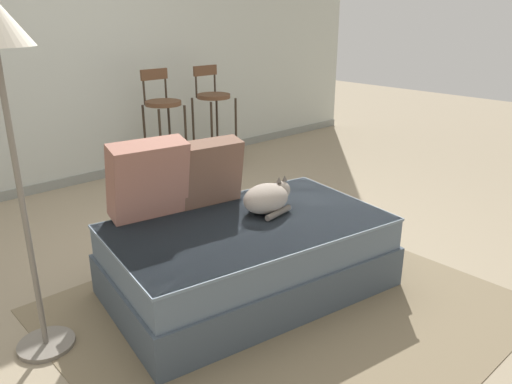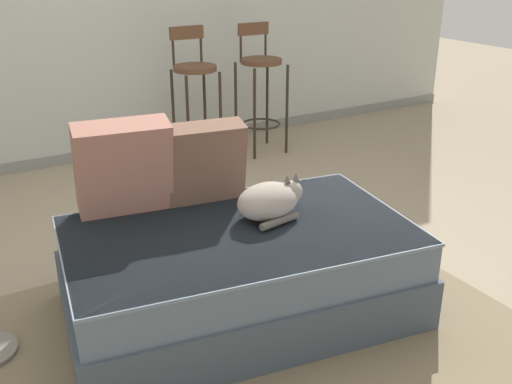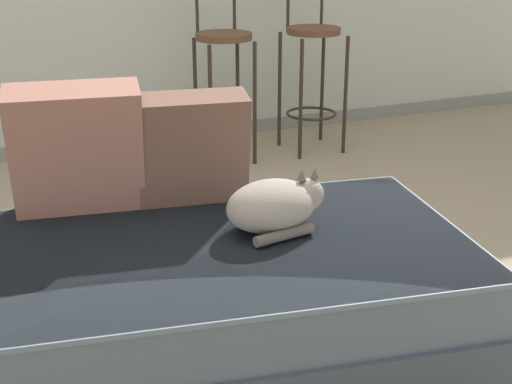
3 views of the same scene
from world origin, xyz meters
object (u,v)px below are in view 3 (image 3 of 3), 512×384
object	(u,v)px
throw_pillow_middle	(192,148)
bar_stool_by_doorway	(312,56)
cat	(275,205)
bar_stool_near_window	(223,59)
couch	(226,303)
throw_pillow_corner	(77,149)

from	to	relation	value
throw_pillow_middle	bar_stool_by_doorway	bearing A→B (deg)	51.51
cat	throw_pillow_middle	bearing A→B (deg)	117.27
cat	bar_stool_near_window	bearing A→B (deg)	74.29
bar_stool_by_doorway	couch	bearing A→B (deg)	-123.33
bar_stool_near_window	bar_stool_by_doorway	world-z (taller)	bar_stool_near_window
couch	bar_stool_near_window	distance (m)	2.27
throw_pillow_middle	bar_stool_near_window	distance (m)	1.86
throw_pillow_middle	throw_pillow_corner	bearing A→B (deg)	171.09
cat	bar_stool_by_doorway	xyz separation A→B (m)	(1.18, 2.04, 0.08)
couch	bar_stool_by_doorway	bearing A→B (deg)	56.67
throw_pillow_corner	bar_stool_by_doorway	xyz separation A→B (m)	(1.75, 1.64, -0.07)
cat	bar_stool_by_doorway	size ratio (longest dim) A/B	0.35
couch	bar_stool_by_doorway	size ratio (longest dim) A/B	1.63
throw_pillow_middle	cat	xyz separation A→B (m)	(0.18, -0.34, -0.12)
throw_pillow_middle	bar_stool_by_doorway	size ratio (longest dim) A/B	0.40
throw_pillow_middle	bar_stool_by_doorway	xyz separation A→B (m)	(1.35, 1.70, -0.04)
couch	throw_pillow_corner	distance (m)	0.74
throw_pillow_corner	throw_pillow_middle	world-z (taller)	throw_pillow_corner
couch	cat	distance (m)	0.37
couch	throw_pillow_corner	bearing A→B (deg)	130.12
throw_pillow_corner	bar_stool_near_window	world-z (taller)	bar_stool_near_window
throw_pillow_corner	bar_stool_near_window	distance (m)	2.00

